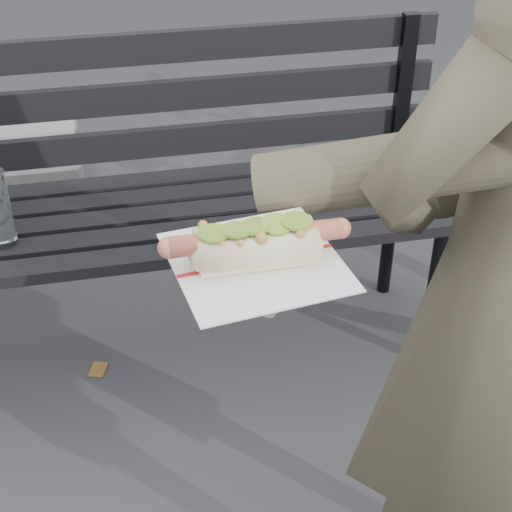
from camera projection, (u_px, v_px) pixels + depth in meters
The scene contains 3 objects.
park_bench at pixel (163, 183), 2.02m from camera, with size 1.50×0.44×0.88m.
held_hotdog at pixel (403, 183), 0.98m from camera, with size 0.64×0.32×0.20m.
fallen_leaves at pixel (355, 443), 1.97m from camera, with size 3.79×3.33×0.00m.
Camera 1 is at (-0.19, -0.80, 1.51)m, focal length 55.00 mm.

